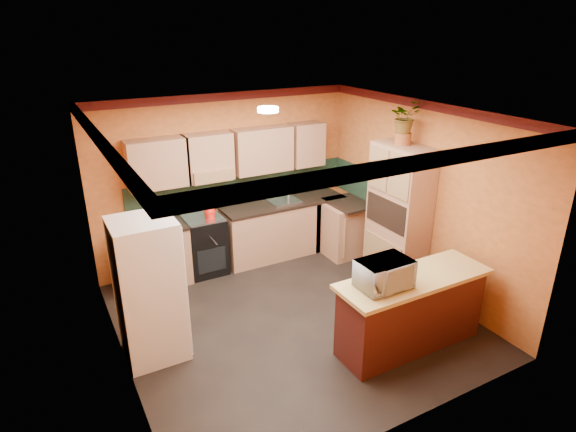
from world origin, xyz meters
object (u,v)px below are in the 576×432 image
object	(u,v)px
stove	(205,245)
pantry	(398,217)
breakfast_bar	(410,313)
base_cabinets_back	(242,238)
fridge	(149,290)
microwave	(384,274)

from	to	relation	value
stove	pantry	xyz separation A→B (m)	(2.38, -1.65, 0.59)
breakfast_bar	stove	bearing A→B (deg)	117.00
stove	pantry	size ratio (longest dim) A/B	0.43
stove	pantry	distance (m)	2.96
base_cabinets_back	stove	distance (m)	0.63
base_cabinets_back	fridge	size ratio (longest dim) A/B	2.15
base_cabinets_back	microwave	size ratio (longest dim) A/B	6.24
base_cabinets_back	stove	size ratio (longest dim) A/B	4.01
pantry	microwave	distance (m)	1.87
breakfast_bar	microwave	distance (m)	0.80
fridge	pantry	distance (m)	3.61
fridge	pantry	world-z (taller)	pantry
stove	breakfast_bar	size ratio (longest dim) A/B	0.51
breakfast_bar	microwave	bearing A→B (deg)	180.00
stove	base_cabinets_back	bearing A→B (deg)	0.00
microwave	pantry	bearing A→B (deg)	43.49
base_cabinets_back	breakfast_bar	world-z (taller)	same
fridge	pantry	xyz separation A→B (m)	(3.60, -0.01, 0.20)
fridge	microwave	xyz separation A→B (m)	(2.26, -1.32, 0.24)
microwave	base_cabinets_back	bearing A→B (deg)	97.19
pantry	microwave	size ratio (longest dim) A/B	3.59
stove	fridge	world-z (taller)	fridge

